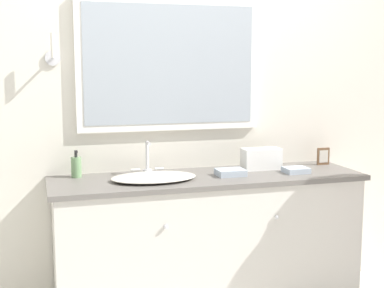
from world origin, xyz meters
name	(u,v)px	position (x,y,z in m)	size (l,w,h in m)	color
wall_back	(193,103)	(-0.01, 0.58, 1.28)	(8.00, 0.18, 2.55)	silver
vanity_counter	(208,244)	(0.00, 0.28, 0.43)	(1.91, 0.55, 0.86)	beige
sink_basin	(154,177)	(-0.35, 0.26, 0.88)	(0.50, 0.38, 0.21)	silver
soap_bottle	(76,167)	(-0.77, 0.46, 0.93)	(0.06, 0.06, 0.16)	#709966
appliance_box	(261,159)	(0.39, 0.38, 0.93)	(0.25, 0.12, 0.14)	white
picture_frame	(323,156)	(0.86, 0.41, 0.92)	(0.09, 0.01, 0.12)	brown
hand_towel_near_sink	(296,170)	(0.56, 0.21, 0.88)	(0.15, 0.13, 0.03)	#A8B7C6
hand_towel_far_corner	(230,172)	(0.13, 0.25, 0.88)	(0.17, 0.13, 0.04)	#A8B7C6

